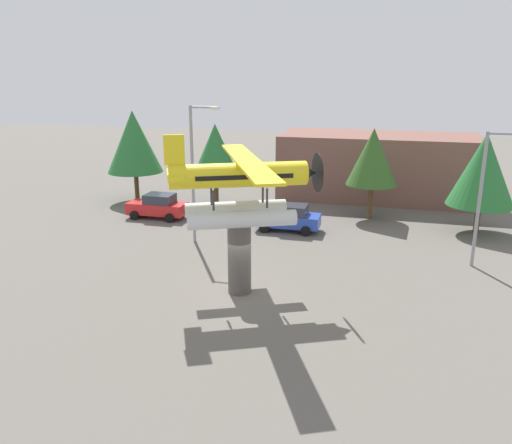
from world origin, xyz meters
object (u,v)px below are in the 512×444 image
Objects in this scene: tree_west at (134,142)px; floatplane_monument at (242,185)px; display_pedestal at (239,257)px; storefront_building at (378,166)px; tree_far_east at (483,170)px; car_mid_blue at (289,218)px; car_near_red at (158,206)px; tree_center_back at (373,157)px; tree_east at (215,151)px; streetlight_primary at (195,165)px; streetlight_secondary at (485,190)px.

floatplane_monument is at bearing -48.66° from tree_west.
storefront_building is at bearing 76.06° from display_pedestal.
car_mid_blue is at bearing -167.21° from tree_far_east.
storefront_building is (14.90, 11.01, 1.72)m from car_near_red.
floatplane_monument is 1.54× the size of tree_center_back.
tree_west is 1.13× the size of tree_center_back.
display_pedestal is 20.60m from tree_west.
tree_west is at bearing -160.63° from storefront_building.
storefront_building is at bearing 30.20° from tree_east.
tree_east is (-1.73, 8.51, -0.41)m from streetlight_primary.
floatplane_monument is at bearing -103.68° from storefront_building.
car_mid_blue is 0.65× the size of tree_center_back.
streetlight_primary is 0.52× the size of storefront_building.
floatplane_monument is 15.14m from car_near_red.
floatplane_monument is at bearing 25.11° from display_pedestal.
tree_far_east reaches higher than tree_east.
floatplane_monument is at bearing 131.15° from car_near_red.
car_mid_blue is (9.70, -0.63, 0.00)m from car_near_red.
tree_east reaches higher than storefront_building.
tree_far_east is at bearing -5.18° from tree_west.
tree_far_east is at bearing 47.01° from display_pedestal.
streetlight_primary is 1.27× the size of tree_far_east.
tree_west is 1.12× the size of tree_far_east.
tree_center_back is (-6.10, 8.20, 0.20)m from streetlight_secondary.
tree_center_back is at bearing -1.91° from tree_west.
streetlight_primary reaches higher than car_near_red.
tree_center_back is at bearing 70.42° from display_pedestal.
display_pedestal is 16.60m from tree_east.
tree_center_back is (9.94, 8.19, -0.34)m from streetlight_primary.
car_near_red is at bearing 137.09° from streetlight_primary.
car_near_red is 6.16m from tree_east.
storefront_building is 11.29m from tree_far_east.
streetlight_primary reaches higher than storefront_building.
car_mid_blue is at bearing -20.22° from tree_west.
floatplane_monument is 1.52× the size of tree_far_east.
tree_far_east is (6.72, -8.93, 1.56)m from storefront_building.
floatplane_monument is 1.36× the size of tree_west.
car_mid_blue is 7.35m from streetlight_primary.
streetlight_primary is at bearing -140.51° from tree_center_back.
tree_center_back is at bearing 166.29° from tree_far_east.
streetlight_primary reaches higher than tree_center_back.
streetlight_secondary is 26.25m from tree_west.
tree_east is at bearing -126.39° from car_near_red.
tree_center_back is at bearing -138.60° from car_mid_blue.
car_near_red is at bearing -48.21° from tree_west.
streetlight_primary is 18.09m from tree_far_east.
tree_center_back is at bearing 126.64° from streetlight_secondary.
tree_west is (-13.36, 15.38, 3.05)m from display_pedestal.
tree_center_back is at bearing -1.60° from tree_east.
streetlight_secondary reaches higher than storefront_building.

